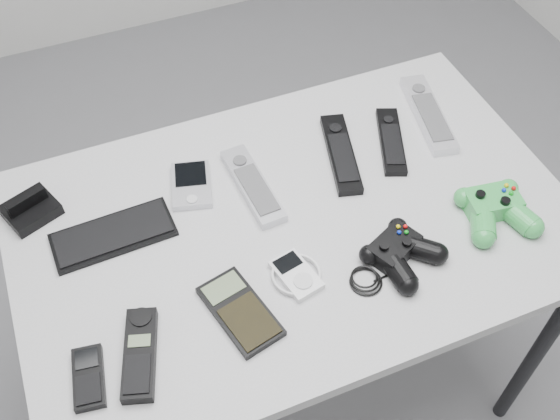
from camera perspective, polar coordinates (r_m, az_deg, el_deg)
name	(u,v)px	position (r m, az deg, el deg)	size (l,w,h in m)	color
floor	(269,359)	(1.96, -0.97, -12.86)	(3.50, 3.50, 0.00)	gray
desk	(294,239)	(1.35, 1.21, -2.51)	(1.10, 0.71, 0.74)	#A5A5A7
pda_keyboard	(113,234)	(1.31, -14.32, -2.07)	(0.23, 0.10, 0.01)	black
dock_bracket	(29,206)	(1.38, -21.03, 0.36)	(0.10, 0.09, 0.05)	black
pda	(191,185)	(1.36, -7.73, 2.21)	(0.08, 0.12, 0.02)	silver
remote_silver_a	(253,185)	(1.35, -2.40, 2.21)	(0.05, 0.22, 0.02)	silver
remote_black_a	(341,153)	(1.41, 5.33, 4.97)	(0.05, 0.23, 0.02)	black
remote_black_b	(391,141)	(1.46, 9.65, 5.98)	(0.05, 0.20, 0.02)	black
remote_silver_b	(428,113)	(1.53, 12.79, 8.22)	(0.06, 0.25, 0.03)	silver
mobile_phone	(88,377)	(1.16, -16.34, -13.80)	(0.05, 0.11, 0.02)	black
cordless_handset	(140,354)	(1.15, -12.11, -12.15)	(0.05, 0.17, 0.03)	black
calculator	(240,311)	(1.18, -3.50, -8.77)	(0.08, 0.17, 0.02)	black
mp3_player	(296,275)	(1.21, 1.41, -5.64)	(0.09, 0.10, 0.02)	silver
controller_black	(400,251)	(1.25, 10.41, -3.53)	(0.23, 0.14, 0.05)	black
controller_green	(496,207)	(1.36, 18.28, 0.21)	(0.15, 0.16, 0.05)	#238129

